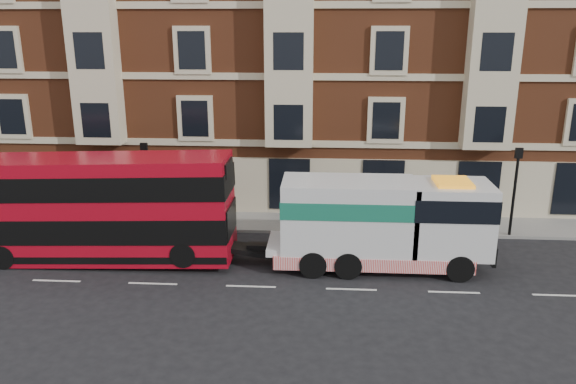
% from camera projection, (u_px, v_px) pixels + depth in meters
% --- Properties ---
extents(ground, '(120.00, 120.00, 0.00)m').
position_uv_depth(ground, '(251.00, 287.00, 22.42)').
color(ground, black).
rests_on(ground, ground).
extents(sidewalk, '(90.00, 3.00, 0.15)m').
position_uv_depth(sidewalk, '(269.00, 222.00, 29.57)').
color(sidewalk, slate).
rests_on(sidewalk, ground).
extents(victorian_terrace, '(45.00, 12.00, 20.40)m').
position_uv_depth(victorian_terrace, '(288.00, 25.00, 33.87)').
color(victorian_terrace, brown).
rests_on(victorian_terrace, ground).
extents(lamp_post_west, '(0.35, 0.15, 4.35)m').
position_uv_depth(lamp_post_west, '(146.00, 179.00, 27.96)').
color(lamp_post_west, black).
rests_on(lamp_post_west, sidewalk).
extents(lamp_post_east, '(0.35, 0.15, 4.35)m').
position_uv_depth(lamp_post_east, '(515.00, 185.00, 26.85)').
color(lamp_post_east, black).
rests_on(lamp_post_east, sidewalk).
extents(double_decker_bus, '(11.55, 2.65, 4.68)m').
position_uv_depth(double_decker_bus, '(99.00, 207.00, 24.26)').
color(double_decker_bus, '#A60919').
rests_on(double_decker_bus, ground).
extents(tow_truck, '(9.25, 2.73, 3.85)m').
position_uv_depth(tow_truck, '(379.00, 223.00, 23.64)').
color(tow_truck, silver).
rests_on(tow_truck, ground).
extents(pedestrian, '(0.69, 0.61, 1.60)m').
position_uv_depth(pedestrian, '(38.00, 201.00, 30.25)').
color(pedestrian, '#182831').
rests_on(pedestrian, sidewalk).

